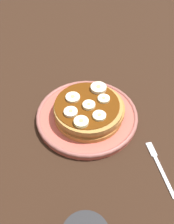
{
  "coord_description": "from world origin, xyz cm",
  "views": [
    {
      "loc": [
        36.04,
        -26.27,
        50.85
      ],
      "look_at": [
        0.0,
        0.0,
        2.28
      ],
      "focal_mm": 48.05,
      "sensor_mm": 36.0,
      "label": 1
    }
  ],
  "objects_px": {
    "plate": "(87,116)",
    "banana_slice_4": "(98,116)",
    "banana_slice_2": "(70,112)",
    "fork": "(159,165)",
    "banana_slice_0": "(90,105)",
    "banana_slice_1": "(104,99)",
    "banana_slice_5": "(98,88)",
    "pancake_stack": "(89,110)",
    "banana_slice_3": "(73,98)",
    "banana_slice_6": "(81,122)"
  },
  "relations": [
    {
      "from": "banana_slice_1",
      "to": "banana_slice_2",
      "type": "distance_m",
      "value": 0.08
    },
    {
      "from": "pancake_stack",
      "to": "fork",
      "type": "height_order",
      "value": "pancake_stack"
    },
    {
      "from": "banana_slice_0",
      "to": "banana_slice_4",
      "type": "xyz_separation_m",
      "value": [
        0.04,
        -0.01,
        -0.0
      ]
    },
    {
      "from": "banana_slice_3",
      "to": "banana_slice_5",
      "type": "relative_size",
      "value": 0.88
    },
    {
      "from": "plate",
      "to": "banana_slice_4",
      "type": "relative_size",
      "value": 8.11
    },
    {
      "from": "banana_slice_6",
      "to": "banana_slice_4",
      "type": "bearing_deg",
      "value": 78.73
    },
    {
      "from": "banana_slice_1",
      "to": "banana_slice_6",
      "type": "distance_m",
      "value": 0.08
    },
    {
      "from": "banana_slice_4",
      "to": "banana_slice_1",
      "type": "bearing_deg",
      "value": 129.47
    },
    {
      "from": "banana_slice_3",
      "to": "banana_slice_6",
      "type": "xyz_separation_m",
      "value": [
        0.07,
        -0.03,
        0.0
      ]
    },
    {
      "from": "banana_slice_6",
      "to": "plate",
      "type": "bearing_deg",
      "value": 131.35
    },
    {
      "from": "pancake_stack",
      "to": "banana_slice_6",
      "type": "bearing_deg",
      "value": -53.4
    },
    {
      "from": "banana_slice_0",
      "to": "pancake_stack",
      "type": "bearing_deg",
      "value": -178.96
    },
    {
      "from": "banana_slice_0",
      "to": "banana_slice_6",
      "type": "height_order",
      "value": "same"
    },
    {
      "from": "pancake_stack",
      "to": "banana_slice_3",
      "type": "xyz_separation_m",
      "value": [
        -0.04,
        -0.02,
        0.02
      ]
    },
    {
      "from": "banana_slice_0",
      "to": "fork",
      "type": "relative_size",
      "value": 0.22
    },
    {
      "from": "banana_slice_0",
      "to": "banana_slice_5",
      "type": "bearing_deg",
      "value": 123.87
    },
    {
      "from": "banana_slice_2",
      "to": "banana_slice_4",
      "type": "xyz_separation_m",
      "value": [
        0.04,
        0.04,
        -0.0
      ]
    },
    {
      "from": "banana_slice_0",
      "to": "fork",
      "type": "height_order",
      "value": "banana_slice_0"
    },
    {
      "from": "banana_slice_1",
      "to": "banana_slice_3",
      "type": "relative_size",
      "value": 0.85
    },
    {
      "from": "banana_slice_0",
      "to": "banana_slice_6",
      "type": "relative_size",
      "value": 0.89
    },
    {
      "from": "banana_slice_2",
      "to": "banana_slice_5",
      "type": "distance_m",
      "value": 0.09
    },
    {
      "from": "pancake_stack",
      "to": "fork",
      "type": "bearing_deg",
      "value": 12.04
    },
    {
      "from": "banana_slice_1",
      "to": "banana_slice_5",
      "type": "xyz_separation_m",
      "value": [
        -0.03,
        0.01,
        0.0
      ]
    },
    {
      "from": "banana_slice_4",
      "to": "banana_slice_6",
      "type": "xyz_separation_m",
      "value": [
        -0.01,
        -0.04,
        0.0
      ]
    },
    {
      "from": "banana_slice_6",
      "to": "fork",
      "type": "height_order",
      "value": "banana_slice_6"
    },
    {
      "from": "plate",
      "to": "banana_slice_3",
      "type": "xyz_separation_m",
      "value": [
        -0.03,
        -0.01,
        0.04
      ]
    },
    {
      "from": "banana_slice_2",
      "to": "fork",
      "type": "distance_m",
      "value": 0.21
    },
    {
      "from": "plate",
      "to": "banana_slice_2",
      "type": "bearing_deg",
      "value": -92.39
    },
    {
      "from": "banana_slice_6",
      "to": "banana_slice_3",
      "type": "bearing_deg",
      "value": 159.0
    },
    {
      "from": "plate",
      "to": "banana_slice_4",
      "type": "xyz_separation_m",
      "value": [
        0.04,
        -0.0,
        0.04
      ]
    },
    {
      "from": "banana_slice_3",
      "to": "banana_slice_4",
      "type": "relative_size",
      "value": 1.13
    },
    {
      "from": "banana_slice_0",
      "to": "banana_slice_3",
      "type": "distance_m",
      "value": 0.04
    },
    {
      "from": "banana_slice_5",
      "to": "banana_slice_6",
      "type": "relative_size",
      "value": 1.18
    },
    {
      "from": "banana_slice_6",
      "to": "pancake_stack",
      "type": "bearing_deg",
      "value": 126.6
    },
    {
      "from": "pancake_stack",
      "to": "fork",
      "type": "relative_size",
      "value": 1.3
    },
    {
      "from": "pancake_stack",
      "to": "banana_slice_5",
      "type": "distance_m",
      "value": 0.06
    },
    {
      "from": "banana_slice_4",
      "to": "fork",
      "type": "height_order",
      "value": "banana_slice_4"
    },
    {
      "from": "pancake_stack",
      "to": "banana_slice_1",
      "type": "xyz_separation_m",
      "value": [
        0.01,
        0.03,
        0.02
      ]
    },
    {
      "from": "banana_slice_3",
      "to": "fork",
      "type": "relative_size",
      "value": 0.25
    },
    {
      "from": "plate",
      "to": "banana_slice_5",
      "type": "xyz_separation_m",
      "value": [
        -0.02,
        0.05,
        0.04
      ]
    },
    {
      "from": "fork",
      "to": "pancake_stack",
      "type": "bearing_deg",
      "value": -167.96
    },
    {
      "from": "plate",
      "to": "banana_slice_6",
      "type": "distance_m",
      "value": 0.07
    },
    {
      "from": "banana_slice_1",
      "to": "banana_slice_5",
      "type": "height_order",
      "value": "banana_slice_5"
    },
    {
      "from": "banana_slice_2",
      "to": "banana_slice_6",
      "type": "distance_m",
      "value": 0.04
    },
    {
      "from": "banana_slice_4",
      "to": "banana_slice_6",
      "type": "height_order",
      "value": "banana_slice_6"
    },
    {
      "from": "banana_slice_6",
      "to": "banana_slice_0",
      "type": "bearing_deg",
      "value": 122.92
    },
    {
      "from": "banana_slice_0",
      "to": "banana_slice_2",
      "type": "relative_size",
      "value": 0.93
    },
    {
      "from": "plate",
      "to": "banana_slice_1",
      "type": "distance_m",
      "value": 0.06
    },
    {
      "from": "banana_slice_2",
      "to": "banana_slice_4",
      "type": "relative_size",
      "value": 1.04
    },
    {
      "from": "plate",
      "to": "banana_slice_3",
      "type": "distance_m",
      "value": 0.05
    }
  ]
}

